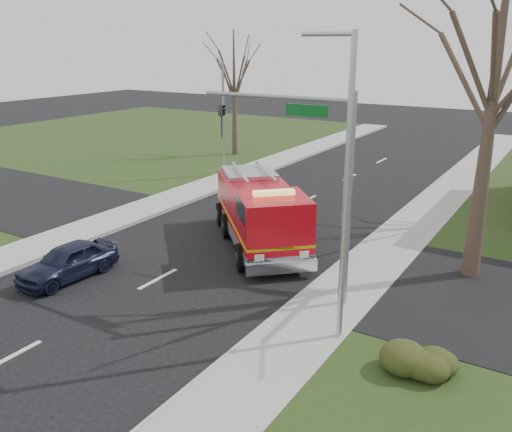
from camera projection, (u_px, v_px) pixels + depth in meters
The scene contains 11 objects.
ground at pixel (158, 279), 19.42m from camera, with size 120.00×120.00×0.00m, color black.
sidewalk_right at pixel (314, 322), 16.31m from camera, with size 2.40×80.00×0.15m, color #9A9B95.
sidewalk_left at pixel (44, 245), 22.49m from camera, with size 2.40×80.00×0.15m, color #9A9B95.
hedge_corner at pixel (396, 348), 13.95m from camera, with size 2.80×2.00×0.90m, color #2D3412.
bare_tree_near at pixel (497, 65), 17.29m from camera, with size 6.00×6.00×12.00m.
bare_tree_left at pixel (234, 79), 38.93m from camera, with size 4.50×4.50×9.00m.
traffic_signal_mast at pixel (311, 158), 16.61m from camera, with size 5.29×0.18×6.80m.
streetlight_pole at pixel (344, 186), 14.07m from camera, with size 1.48×0.16×8.40m.
utility_pole_far at pixel (223, 121), 33.10m from camera, with size 0.14×0.14×7.00m, color gray.
fire_engine at pixel (260, 214), 22.27m from camera, with size 6.91×7.14×2.99m.
parked_car_maroon at pixel (68, 261), 19.34m from camera, with size 1.51×3.75×1.28m, color #161B32.
Camera 1 is at (12.31, -13.33, 8.10)m, focal length 38.00 mm.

